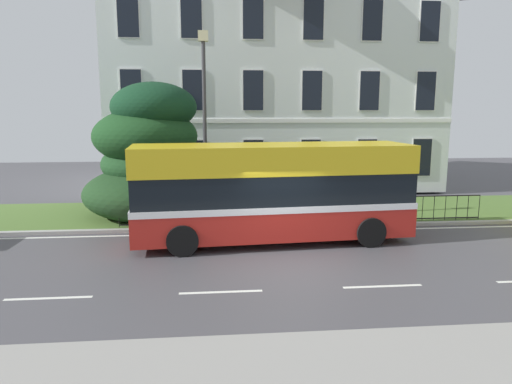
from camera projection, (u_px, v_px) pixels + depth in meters
The scene contains 7 objects.
ground_plane at pixel (285, 255), 14.15m from camera, with size 60.00×56.00×0.18m.
georgian_townhouse at pixel (269, 73), 27.64m from camera, with size 17.53×10.91×12.61m.
iron_verge_railing at pixel (305, 210), 17.53m from camera, with size 13.69×0.04×0.97m.
evergreen_tree at pixel (151, 161), 18.86m from camera, with size 5.23×5.26×5.49m.
single_decker_bus at pixel (273, 191), 15.35m from camera, with size 9.17×3.10×3.21m.
street_lamp_post at pixel (205, 116), 17.13m from camera, with size 0.36×0.24×6.96m.
litter_bin at pixel (350, 203), 18.36m from camera, with size 0.50×0.50×1.19m.
Camera 1 is at (-2.16, -12.50, 4.31)m, focal length 32.93 mm.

